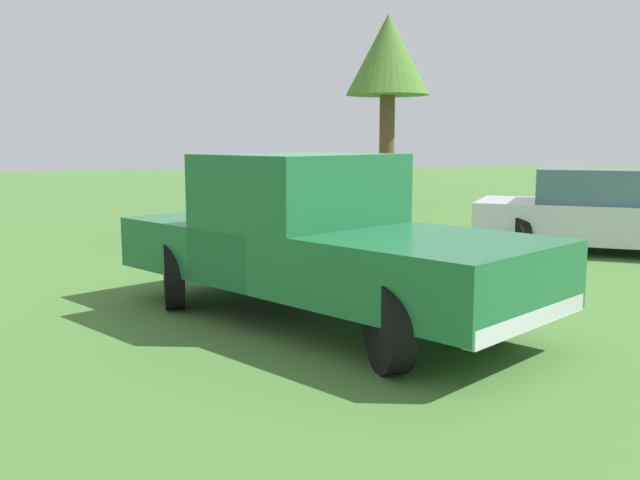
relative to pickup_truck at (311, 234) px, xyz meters
name	(u,v)px	position (x,y,z in m)	size (l,w,h in m)	color
ground_plane	(321,301)	(-0.78, 0.30, -0.95)	(80.00, 80.00, 0.00)	#477533
pickup_truck	(311,234)	(0.00, 0.00, 0.00)	(5.34, 4.27, 1.82)	black
sedan_near	(259,206)	(-6.21, 0.41, -0.27)	(4.68, 2.42, 1.47)	black
sedan_far	(607,214)	(-3.30, 6.19, -0.27)	(4.16, 4.82, 1.47)	black
tree_back_left	(388,59)	(-12.58, 5.32, 3.40)	(2.49, 2.49, 5.65)	brown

